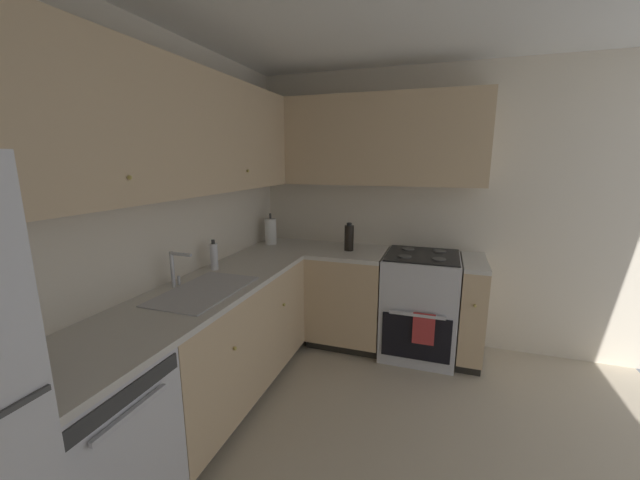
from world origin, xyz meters
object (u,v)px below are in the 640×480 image
object	(u,v)px
dishwasher	(81,459)
paper_towel_roll	(271,231)
oil_bottle	(349,238)
soap_bottle	(214,256)
oven_range	(420,304)

from	to	relation	value
dishwasher	paper_towel_roll	xyz separation A→B (m)	(2.22, 0.16, 0.59)
oil_bottle	paper_towel_roll	bearing A→B (deg)	88.90
soap_bottle	oil_bottle	distance (m)	1.21
oven_range	paper_towel_roll	world-z (taller)	paper_towel_roll
soap_bottle	oil_bottle	world-z (taller)	oil_bottle
dishwasher	oil_bottle	size ratio (longest dim) A/B	3.40
oven_range	paper_towel_roll	xyz separation A→B (m)	(-0.00, 1.43, 0.56)
oven_range	soap_bottle	world-z (taller)	soap_bottle
dishwasher	oven_range	xyz separation A→B (m)	(2.22, -1.27, 0.02)
oven_range	oil_bottle	bearing A→B (deg)	91.63
oil_bottle	oven_range	bearing A→B (deg)	-88.37
oven_range	oil_bottle	size ratio (longest dim) A/B	4.13
dishwasher	paper_towel_roll	distance (m)	2.30
oven_range	soap_bottle	distance (m)	1.80
oven_range	paper_towel_roll	distance (m)	1.54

